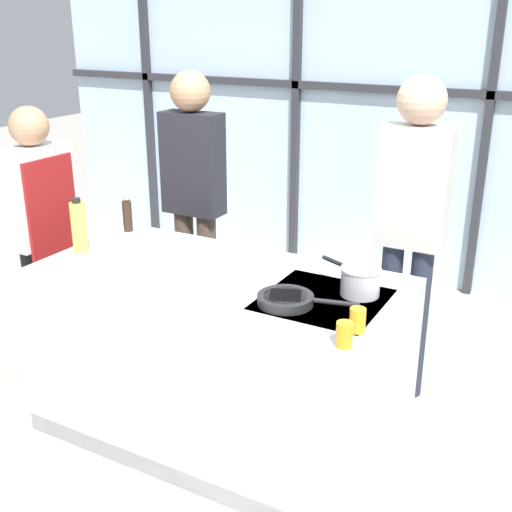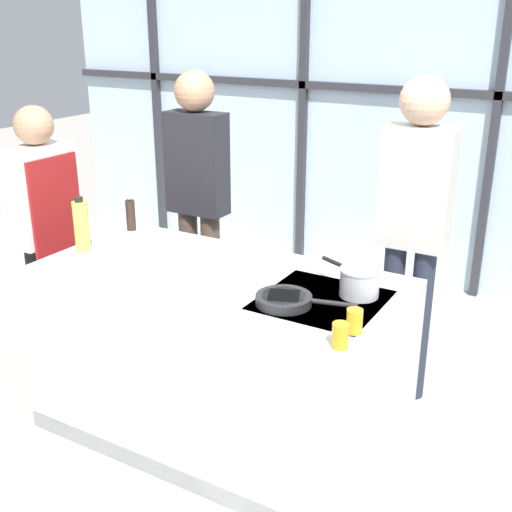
# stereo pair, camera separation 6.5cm
# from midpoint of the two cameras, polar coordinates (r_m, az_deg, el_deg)

# --- Properties ---
(ground_plane) EXTENTS (18.00, 18.00, 0.00)m
(ground_plane) POSITION_cam_midpoint_polar(r_m,az_deg,el_deg) (3.54, -3.84, -15.28)
(ground_plane) COLOR #ADA89E
(back_window_wall) EXTENTS (6.40, 0.10, 2.80)m
(back_window_wall) POSITION_cam_midpoint_polar(r_m,az_deg,el_deg) (5.23, 11.26, 12.90)
(back_window_wall) COLOR silver
(back_window_wall) RESTS_ON ground_plane
(demo_island) EXTENTS (1.81, 0.92, 0.89)m
(demo_island) POSITION_cam_midpoint_polar(r_m,az_deg,el_deg) (3.30, -4.02, -8.99)
(demo_island) COLOR silver
(demo_island) RESTS_ON ground_plane
(chef) EXTENTS (0.23, 0.43, 1.60)m
(chef) POSITION_cam_midpoint_polar(r_m,az_deg,el_deg) (4.01, -18.93, 2.58)
(chef) COLOR black
(chef) RESTS_ON ground_plane
(spectator_far_left) EXTENTS (0.39, 0.25, 1.77)m
(spectator_far_left) POSITION_cam_midpoint_polar(r_m,az_deg,el_deg) (4.11, -6.02, 5.92)
(spectator_far_left) COLOR #47382D
(spectator_far_left) RESTS_ON ground_plane
(spectator_center_left) EXTENTS (0.37, 0.25, 1.80)m
(spectator_center_left) POSITION_cam_midpoint_polar(r_m,az_deg,el_deg) (3.52, 13.16, 3.57)
(spectator_center_left) COLOR #232838
(spectator_center_left) RESTS_ON ground_plane
(frying_pan) EXTENTS (0.44, 0.25, 0.04)m
(frying_pan) POSITION_cam_midpoint_polar(r_m,az_deg,el_deg) (2.79, 2.11, -3.86)
(frying_pan) COLOR #232326
(frying_pan) RESTS_ON demo_island
(saucepan) EXTENTS (0.32, 0.20, 0.13)m
(saucepan) POSITION_cam_midpoint_polar(r_m,az_deg,el_deg) (2.90, 8.60, -2.16)
(saucepan) COLOR silver
(saucepan) RESTS_ON demo_island
(white_plate) EXTENTS (0.23, 0.23, 0.01)m
(white_plate) POSITION_cam_midpoint_polar(r_m,az_deg,el_deg) (3.08, -12.80, -2.28)
(white_plate) COLOR white
(white_plate) RESTS_ON demo_island
(mixing_bowl) EXTENTS (0.25, 0.25, 0.07)m
(mixing_bowl) POSITION_cam_midpoint_polar(r_m,az_deg,el_deg) (3.45, -8.94, 1.02)
(mixing_bowl) COLOR silver
(mixing_bowl) RESTS_ON demo_island
(oil_bottle) EXTENTS (0.08, 0.08, 0.30)m
(oil_bottle) POSITION_cam_midpoint_polar(r_m,az_deg,el_deg) (3.49, -15.99, 2.49)
(oil_bottle) COLOR #E0CC4C
(oil_bottle) RESTS_ON demo_island
(pepper_grinder) EXTENTS (0.05, 0.05, 0.21)m
(pepper_grinder) POSITION_cam_midpoint_polar(r_m,az_deg,el_deg) (3.79, -11.85, 3.58)
(pepper_grinder) COLOR #332319
(pepper_grinder) RESTS_ON demo_island
(juice_glass_near) EXTENTS (0.07, 0.07, 0.10)m
(juice_glass_near) POSITION_cam_midpoint_polar(r_m,az_deg,el_deg) (2.45, 7.11, -6.95)
(juice_glass_near) COLOR orange
(juice_glass_near) RESTS_ON demo_island
(juice_glass_far) EXTENTS (0.07, 0.07, 0.10)m
(juice_glass_far) POSITION_cam_midpoint_polar(r_m,az_deg,el_deg) (2.57, 8.29, -5.66)
(juice_glass_far) COLOR orange
(juice_glass_far) RESTS_ON demo_island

